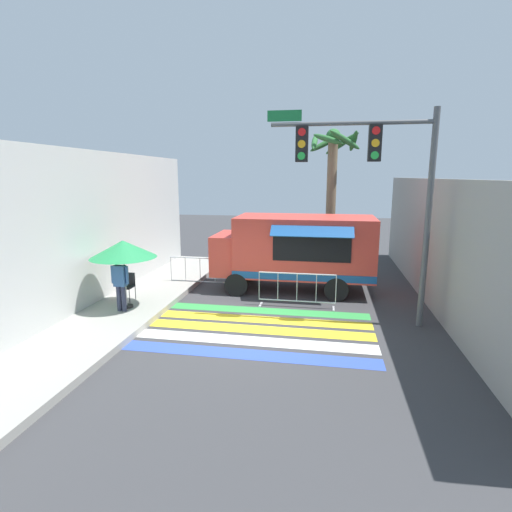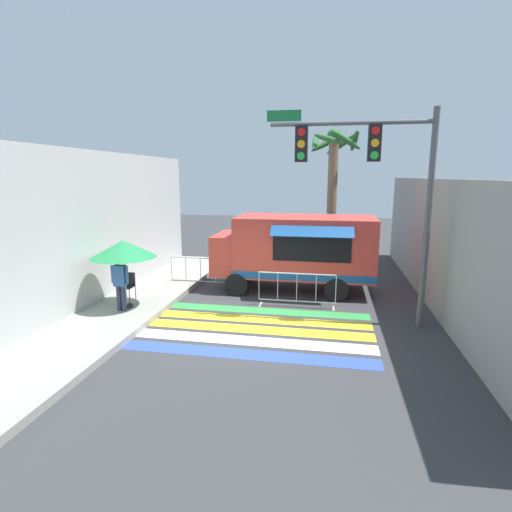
{
  "view_description": "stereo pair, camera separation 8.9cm",
  "coord_description": "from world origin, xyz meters",
  "px_view_note": "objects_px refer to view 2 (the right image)",
  "views": [
    {
      "loc": [
        1.86,
        -10.07,
        4.01
      ],
      "look_at": [
        -0.37,
        2.45,
        1.45
      ],
      "focal_mm": 28.0,
      "sensor_mm": 36.0,
      "label": 1
    },
    {
      "loc": [
        1.95,
        -10.05,
        4.01
      ],
      "look_at": [
        -0.37,
        2.45,
        1.45
      ],
      "focal_mm": 28.0,
      "sensor_mm": 36.0,
      "label": 2
    }
  ],
  "objects_px": {
    "food_truck": "(293,248)",
    "traffic_signal_pole": "(374,172)",
    "patio_umbrella": "(123,249)",
    "barricade_front": "(297,290)",
    "vendor_person": "(120,281)",
    "folding_chair": "(128,284)",
    "barricade_side": "(200,272)",
    "palm_tree": "(333,177)"
  },
  "relations": [
    {
      "from": "folding_chair",
      "to": "traffic_signal_pole",
      "type": "bearing_deg",
      "value": -11.64
    },
    {
      "from": "barricade_front",
      "to": "vendor_person",
      "type": "bearing_deg",
      "value": -160.25
    },
    {
      "from": "food_truck",
      "to": "folding_chair",
      "type": "relative_size",
      "value": 6.38
    },
    {
      "from": "food_truck",
      "to": "traffic_signal_pole",
      "type": "relative_size",
      "value": 0.97
    },
    {
      "from": "traffic_signal_pole",
      "to": "barricade_front",
      "type": "xyz_separation_m",
      "value": [
        -2.0,
        1.0,
        -3.57
      ]
    },
    {
      "from": "folding_chair",
      "to": "palm_tree",
      "type": "relative_size",
      "value": 0.15
    },
    {
      "from": "folding_chair",
      "to": "vendor_person",
      "type": "height_order",
      "value": "vendor_person"
    },
    {
      "from": "vendor_person",
      "to": "barricade_side",
      "type": "relative_size",
      "value": 0.7
    },
    {
      "from": "vendor_person",
      "to": "palm_tree",
      "type": "relative_size",
      "value": 0.27
    },
    {
      "from": "traffic_signal_pole",
      "to": "barricade_front",
      "type": "height_order",
      "value": "traffic_signal_pole"
    },
    {
      "from": "patio_umbrella",
      "to": "barricade_front",
      "type": "distance_m",
      "value": 5.31
    },
    {
      "from": "patio_umbrella",
      "to": "folding_chair",
      "type": "distance_m",
      "value": 1.42
    },
    {
      "from": "patio_umbrella",
      "to": "barricade_front",
      "type": "xyz_separation_m",
      "value": [
        4.93,
        1.43,
        -1.38
      ]
    },
    {
      "from": "folding_chair",
      "to": "barricade_side",
      "type": "xyz_separation_m",
      "value": [
        1.54,
        2.51,
        -0.15
      ]
    },
    {
      "from": "traffic_signal_pole",
      "to": "folding_chair",
      "type": "relative_size",
      "value": 6.56
    },
    {
      "from": "barricade_side",
      "to": "vendor_person",
      "type": "bearing_deg",
      "value": -109.38
    },
    {
      "from": "patio_umbrella",
      "to": "palm_tree",
      "type": "height_order",
      "value": "palm_tree"
    },
    {
      "from": "food_truck",
      "to": "palm_tree",
      "type": "bearing_deg",
      "value": 70.64
    },
    {
      "from": "barricade_side",
      "to": "palm_tree",
      "type": "distance_m",
      "value": 7.02
    },
    {
      "from": "food_truck",
      "to": "patio_umbrella",
      "type": "relative_size",
      "value": 2.75
    },
    {
      "from": "vendor_person",
      "to": "patio_umbrella",
      "type": "bearing_deg",
      "value": 109.31
    },
    {
      "from": "food_truck",
      "to": "barricade_side",
      "type": "bearing_deg",
      "value": -177.09
    },
    {
      "from": "vendor_person",
      "to": "palm_tree",
      "type": "xyz_separation_m",
      "value": [
        5.91,
        7.44,
        2.9
      ]
    },
    {
      "from": "traffic_signal_pole",
      "to": "folding_chair",
      "type": "height_order",
      "value": "traffic_signal_pole"
    },
    {
      "from": "vendor_person",
      "to": "palm_tree",
      "type": "distance_m",
      "value": 9.93
    },
    {
      "from": "patio_umbrella",
      "to": "vendor_person",
      "type": "height_order",
      "value": "patio_umbrella"
    },
    {
      "from": "barricade_side",
      "to": "palm_tree",
      "type": "bearing_deg",
      "value": 40.16
    },
    {
      "from": "vendor_person",
      "to": "barricade_side",
      "type": "xyz_separation_m",
      "value": [
        1.23,
        3.49,
        -0.52
      ]
    },
    {
      "from": "food_truck",
      "to": "barricade_side",
      "type": "distance_m",
      "value": 3.5
    },
    {
      "from": "palm_tree",
      "to": "patio_umbrella",
      "type": "bearing_deg",
      "value": -129.87
    },
    {
      "from": "patio_umbrella",
      "to": "barricade_side",
      "type": "bearing_deg",
      "value": 68.33
    },
    {
      "from": "folding_chair",
      "to": "barricade_front",
      "type": "xyz_separation_m",
      "value": [
        5.22,
        0.78,
        -0.15
      ]
    },
    {
      "from": "food_truck",
      "to": "vendor_person",
      "type": "bearing_deg",
      "value": -141.39
    },
    {
      "from": "patio_umbrella",
      "to": "food_truck",
      "type": "bearing_deg",
      "value": 35.84
    },
    {
      "from": "food_truck",
      "to": "traffic_signal_pole",
      "type": "xyz_separation_m",
      "value": [
        2.32,
        -2.9,
        2.59
      ]
    },
    {
      "from": "food_truck",
      "to": "palm_tree",
      "type": "xyz_separation_m",
      "value": [
        1.33,
        3.78,
        2.44
      ]
    },
    {
      "from": "traffic_signal_pole",
      "to": "folding_chair",
      "type": "distance_m",
      "value": 7.99
    },
    {
      "from": "palm_tree",
      "to": "traffic_signal_pole",
      "type": "bearing_deg",
      "value": -81.54
    },
    {
      "from": "patio_umbrella",
      "to": "folding_chair",
      "type": "height_order",
      "value": "patio_umbrella"
    },
    {
      "from": "food_truck",
      "to": "vendor_person",
      "type": "height_order",
      "value": "food_truck"
    },
    {
      "from": "traffic_signal_pole",
      "to": "patio_umbrella",
      "type": "xyz_separation_m",
      "value": [
        -6.93,
        -0.43,
        -2.19
      ]
    },
    {
      "from": "patio_umbrella",
      "to": "barricade_front",
      "type": "height_order",
      "value": "patio_umbrella"
    }
  ]
}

